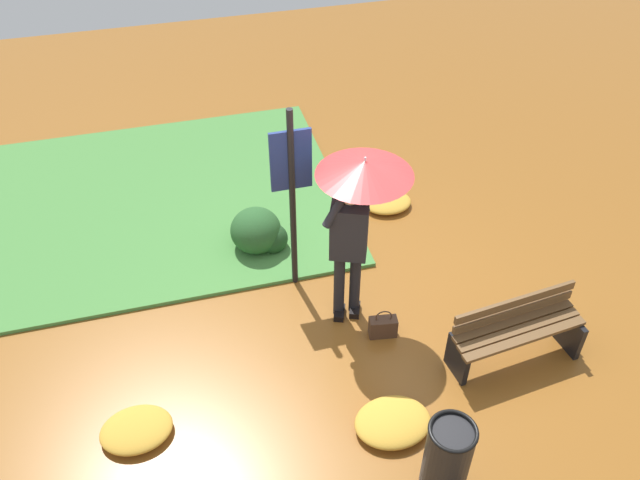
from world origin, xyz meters
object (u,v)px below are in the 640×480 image
park_bench (516,331)px  handbag (383,327)px  trash_bin (447,458)px  person_with_umbrella (358,200)px  info_sign_post (292,181)px

park_bench → handbag: bearing=151.8°
trash_bin → handbag: bearing=88.0°
person_with_umbrella → info_sign_post: 0.83m
handbag → park_bench: park_bench is taller
person_with_umbrella → park_bench: bearing=-37.9°
park_bench → trash_bin: 1.70m
handbag → info_sign_post: bearing=124.0°
person_with_umbrella → trash_bin: size_ratio=2.45×
info_sign_post → park_bench: (1.92, -1.72, -1.04)m
person_with_umbrella → handbag: bearing=-65.6°
info_sign_post → trash_bin: size_ratio=2.76×
handbag → park_bench: (1.19, -0.64, 0.28)m
handbag → trash_bin: size_ratio=0.44×
person_with_umbrella → info_sign_post: info_sign_post is taller
person_with_umbrella → park_bench: person_with_umbrella is taller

